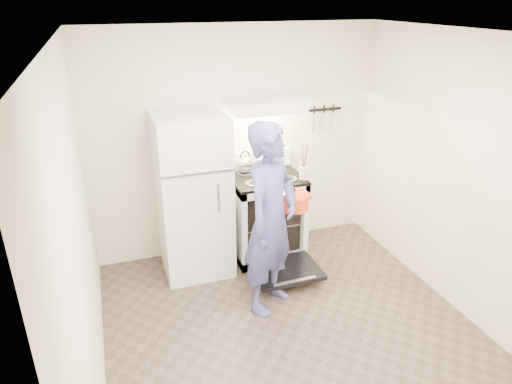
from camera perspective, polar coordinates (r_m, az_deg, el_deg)
The scene contains 15 objects.
floor at distance 4.16m, azimuth 5.38°, elevation -18.02°, with size 3.60×3.60×0.00m, color brown.
back_wall at distance 5.04m, azimuth -2.42°, elevation 6.11°, with size 3.20×0.02×2.50m, color white.
refrigerator at distance 4.73m, azimuth -7.86°, elevation -0.44°, with size 0.70×0.70×1.70m, color white.
stove_body at distance 5.12m, azimuth 1.25°, elevation -3.15°, with size 0.76×0.65×0.92m, color white.
cooktop at distance 4.92m, azimuth 1.29°, elevation 1.81°, with size 0.76×0.65×0.03m, color black.
backsplash at distance 5.13m, azimuth 0.21°, elevation 4.11°, with size 0.76×0.07×0.20m, color white.
oven_door at distance 4.80m, azimuth 3.68°, elevation -9.74°, with size 0.70×0.54×0.04m, color black.
oven_rack at distance 5.12m, azimuth 1.24°, elevation -3.35°, with size 0.60×0.52×0.01m, color slate.
range_hood at distance 4.76m, azimuth 1.06°, elevation 10.83°, with size 0.76×0.50×0.12m, color white.
knife_strip at distance 5.33m, azimuth 8.62°, elevation 10.18°, with size 0.40×0.02×0.03m, color black.
pizza_stone at distance 5.15m, azimuth 1.49°, elevation -3.03°, with size 0.32×0.32×0.02m, color #896A4B.
tea_kettle at distance 4.97m, azimuth -1.39°, elevation 3.76°, with size 0.21×0.17×0.25m, color silver, non-canonical shape.
utensil_jar at distance 4.77m, azimuth 5.99°, elevation 2.39°, with size 0.09×0.09×0.13m, color silver.
person at distance 4.08m, azimuth 1.86°, elevation -3.51°, with size 0.66×0.43×1.80m, color navy.
dutch_oven at distance 4.34m, azimuth 4.68°, elevation -1.17°, with size 0.37×0.30×0.24m, color red, non-canonical shape.
Camera 1 is at (-1.36, -2.82, 2.75)m, focal length 32.00 mm.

